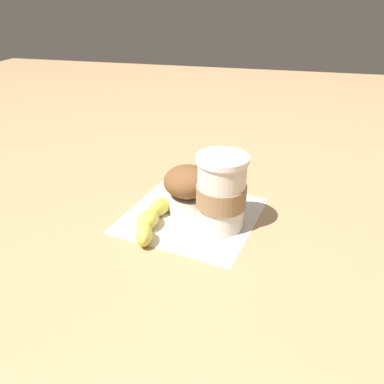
% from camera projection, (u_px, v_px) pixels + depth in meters
% --- Properties ---
extents(ground_plane, '(3.00, 3.00, 0.00)m').
position_uv_depth(ground_plane, '(192.00, 215.00, 0.72)').
color(ground_plane, tan).
extents(paper_napkin, '(0.28, 0.28, 0.00)m').
position_uv_depth(paper_napkin, '(192.00, 215.00, 0.72)').
color(paper_napkin, beige).
rests_on(paper_napkin, ground_plane).
extents(coffee_cup, '(0.09, 0.09, 0.14)m').
position_uv_depth(coffee_cup, '(221.00, 193.00, 0.66)').
color(coffee_cup, silver).
rests_on(coffee_cup, paper_napkin).
extents(muffin, '(0.09, 0.09, 0.09)m').
position_uv_depth(muffin, '(187.00, 188.00, 0.71)').
color(muffin, white).
rests_on(muffin, paper_napkin).
extents(banana, '(0.05, 0.15, 0.03)m').
position_uv_depth(banana, '(151.00, 220.00, 0.67)').
color(banana, '#D6CC4C').
rests_on(banana, paper_napkin).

